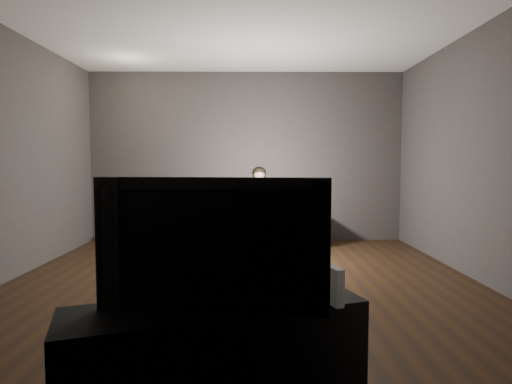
{
  "coord_description": "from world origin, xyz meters",
  "views": [
    {
      "loc": [
        0.1,
        -4.4,
        1.27
      ],
      "look_at": [
        0.15,
        1.55,
        0.85
      ],
      "focal_mm": 30.0,
      "sensor_mm": 36.0,
      "label": 1
    }
  ],
  "objects_px": {
    "coffee_table": "(230,240)",
    "media_console": "(216,356)",
    "sofa": "(244,226)",
    "child": "(259,199)"
  },
  "relations": [
    {
      "from": "coffee_table",
      "to": "sofa",
      "type": "bearing_deg",
      "value": 84.1
    },
    {
      "from": "sofa",
      "to": "coffee_table",
      "type": "distance_m",
      "value": 1.4
    },
    {
      "from": "media_console",
      "to": "coffee_table",
      "type": "bearing_deg",
      "value": 72.76
    },
    {
      "from": "child",
      "to": "coffee_table",
      "type": "xyz_separation_m",
      "value": [
        -0.39,
        -1.34,
        -0.39
      ]
    },
    {
      "from": "sofa",
      "to": "coffee_table",
      "type": "bearing_deg",
      "value": -95.9
    },
    {
      "from": "sofa",
      "to": "child",
      "type": "distance_m",
      "value": 0.5
    },
    {
      "from": "coffee_table",
      "to": "media_console",
      "type": "relative_size",
      "value": 0.69
    },
    {
      "from": "child",
      "to": "coffee_table",
      "type": "height_order",
      "value": "child"
    },
    {
      "from": "sofa",
      "to": "coffee_table",
      "type": "relative_size",
      "value": 2.04
    },
    {
      "from": "child",
      "to": "coffee_table",
      "type": "relative_size",
      "value": 1.03
    }
  ]
}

